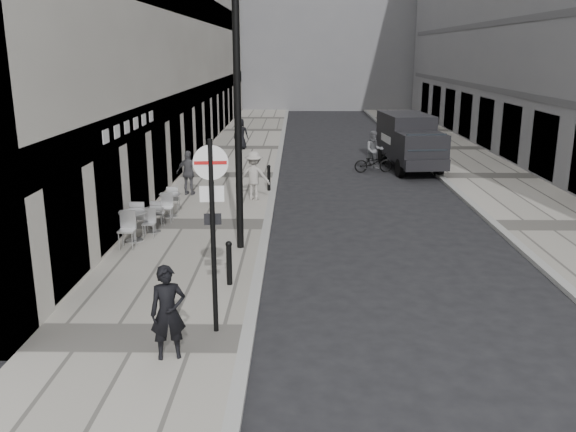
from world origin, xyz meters
name	(u,v)px	position (x,y,z in m)	size (l,w,h in m)	color
sidewalk	(229,176)	(-2.00, 18.00, 0.06)	(4.00, 60.00, 0.12)	#9C968C
far_sidewalk	(487,177)	(9.00, 18.00, 0.06)	(4.00, 60.00, 0.12)	#9C968C
walking_man	(168,313)	(-1.26, 1.97, 0.95)	(0.60, 0.40, 1.65)	black
sign_post	(212,212)	(-0.60, 3.00, 2.44)	(0.62, 0.13, 3.62)	black
lamppost	(237,97)	(-0.60, 8.07, 4.10)	(0.32, 0.32, 7.15)	black
bollard_near	(229,264)	(-0.60, 5.36, 0.60)	(0.13, 0.13, 0.95)	black
bollard_far	(269,179)	(-0.15, 14.98, 0.58)	(0.12, 0.12, 0.91)	black
panel_van	(409,139)	(5.98, 20.10, 1.38)	(2.43, 5.35, 2.44)	black
cyclist	(374,156)	(4.30, 19.20, 0.72)	(1.76, 0.78, 1.84)	black
pedestrian_a	(189,173)	(-3.03, 14.24, 0.93)	(0.95, 0.40, 1.62)	#4E4D51
pedestrian_b	(254,176)	(-0.60, 13.52, 0.98)	(1.11, 0.64, 1.72)	#A39E97
pedestrian_c	(241,134)	(-2.11, 25.01, 0.94)	(0.80, 0.52, 1.64)	black
cafe_table_near	(170,203)	(-3.11, 11.15, 0.56)	(0.68, 1.53, 0.87)	silver
cafe_table_mid	(133,224)	(-3.60, 8.57, 0.62)	(0.77, 1.74, 0.99)	silver
cafe_table_far	(153,218)	(-3.25, 9.45, 0.53)	(0.64, 1.43, 0.82)	#B3B3B6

